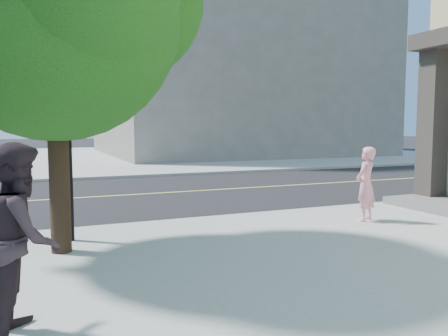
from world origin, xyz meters
name	(u,v)px	position (x,y,z in m)	size (l,w,h in m)	color
ground	(28,237)	(0.00, 0.00, 0.00)	(140.00, 140.00, 0.00)	black
road_ew	(28,201)	(0.00, 4.50, 0.01)	(140.00, 9.00, 0.01)	black
sidewalk_ne	(228,154)	(13.50, 21.50, 0.06)	(29.00, 25.00, 0.12)	#9B9C99
filler_ne	(231,58)	(14.00, 22.00, 7.12)	(18.00, 16.00, 14.00)	slate
man_on_phone	(366,184)	(6.54, -1.73, 0.90)	(0.57, 0.37, 1.55)	pink
pedestrian	(21,238)	(0.00, -4.57, 1.04)	(0.89, 0.70, 1.84)	#2A1F24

